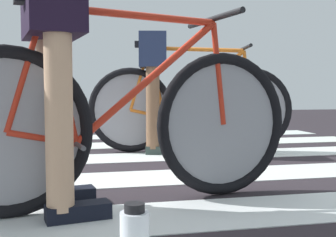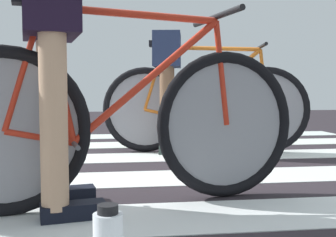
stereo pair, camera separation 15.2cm
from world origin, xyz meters
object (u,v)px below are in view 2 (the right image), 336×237
at_px(cyclist_2_of_2, 168,76).
at_px(bicycle_1_of_2, 124,122).
at_px(cyclist_1_of_2, 52,57).
at_px(bicycle_2_of_2, 205,107).

bearing_deg(cyclist_2_of_2, bicycle_1_of_2, -94.11).
relative_size(cyclist_1_of_2, cyclist_2_of_2, 1.04).
distance_m(bicycle_1_of_2, cyclist_1_of_2, 0.42).
bearing_deg(cyclist_1_of_2, bicycle_1_of_2, -0.00).
distance_m(bicycle_1_of_2, cyclist_2_of_2, 1.68).
distance_m(bicycle_2_of_2, cyclist_2_of_2, 0.40).
bearing_deg(bicycle_2_of_2, cyclist_1_of_2, -112.14).
relative_size(bicycle_1_of_2, cyclist_2_of_2, 1.72).
relative_size(cyclist_1_of_2, bicycle_2_of_2, 0.60).
bearing_deg(bicycle_1_of_2, bicycle_2_of_2, 53.93).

